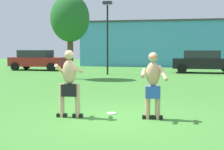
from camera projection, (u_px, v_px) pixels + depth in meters
The scene contains 9 objects.
ground_plane at pixel (117, 119), 7.88m from camera, with size 80.00×80.00×0.00m, color #428433.
player_near at pixel (70, 82), 7.97m from camera, with size 0.67×0.62×1.68m.
player_in_blue at pixel (153, 83), 7.75m from camera, with size 0.66×0.60×1.64m.
frisbee at pixel (112, 113), 8.47m from camera, with size 0.25×0.25×0.03m, color white.
car_red_near_post at pixel (37, 60), 25.18m from camera, with size 4.34×2.11×1.58m.
car_black_far_end at pixel (204, 61), 22.29m from camera, with size 4.36×2.14×1.58m.
lamp_post at pixel (107, 29), 20.81m from camera, with size 0.60×0.24×4.76m.
outbuilding_behind_lot at pixel (153, 44), 32.29m from camera, with size 14.05×6.38×4.33m.
tree_left_field at pixel (70, 19), 17.80m from camera, with size 2.17×2.17×4.72m.
Camera 1 is at (1.50, -7.62, 1.73)m, focal length 51.30 mm.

